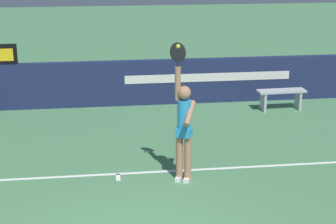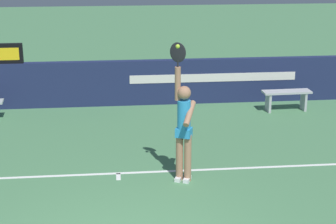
# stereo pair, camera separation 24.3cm
# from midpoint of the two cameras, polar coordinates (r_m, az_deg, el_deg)

# --- Properties ---
(back_wall) EXTENTS (15.16, 0.22, 1.17)m
(back_wall) POSITION_cam_midpoint_polar(r_m,az_deg,el_deg) (13.96, -6.62, 3.01)
(back_wall) COLOR #1C254D
(back_wall) RESTS_ON ground
(speed_display) EXTENTS (0.71, 0.15, 0.50)m
(speed_display) POSITION_cam_midpoint_polar(r_m,az_deg,el_deg) (14.00, -17.65, 5.84)
(speed_display) COLOR black
(speed_display) RESTS_ON back_wall
(tennis_player) EXTENTS (0.48, 0.50, 2.50)m
(tennis_player) POSITION_cam_midpoint_polar(r_m,az_deg,el_deg) (9.34, 0.92, -1.41)
(tennis_player) COLOR #AA785B
(tennis_player) RESTS_ON ground
(tennis_ball) EXTENTS (0.07, 0.07, 0.07)m
(tennis_ball) POSITION_cam_midpoint_polar(r_m,az_deg,el_deg) (8.79, 0.28, 6.98)
(tennis_ball) COLOR #C5E63A
(courtside_bench_far) EXTENTS (1.23, 0.41, 0.52)m
(courtside_bench_far) POSITION_cam_midpoint_polar(r_m,az_deg,el_deg) (13.84, 11.42, 1.74)
(courtside_bench_far) COLOR #B3B3BA
(courtside_bench_far) RESTS_ON ground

